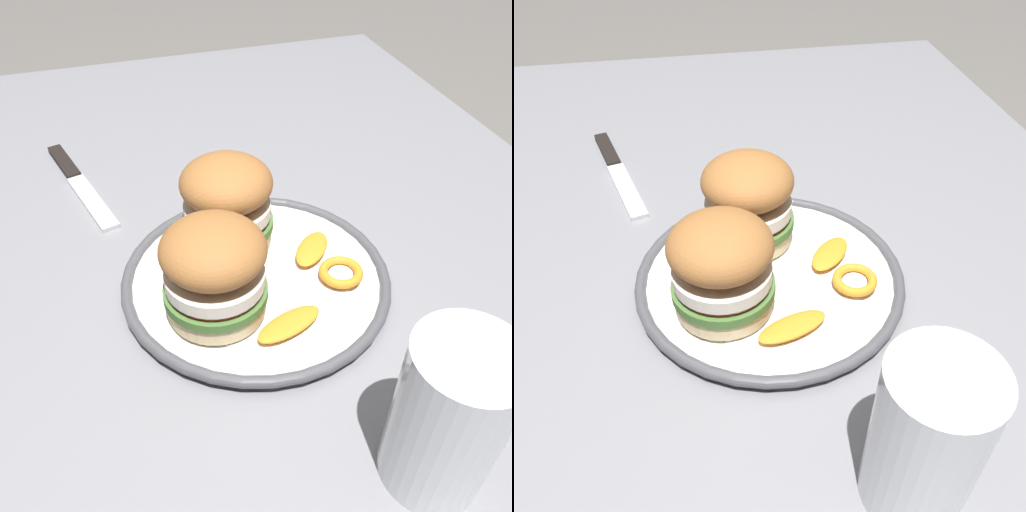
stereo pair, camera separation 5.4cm
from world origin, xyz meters
TOP-DOWN VIEW (x-y plane):
  - dining_table at (0.00, 0.00)m, footprint 1.19×0.97m
  - dinner_plate at (-0.07, -0.04)m, footprint 0.28×0.28m
  - sandwich_half_left at (-0.11, 0.01)m, footprint 0.13×0.13m
  - sandwich_half_right at (-0.01, -0.03)m, footprint 0.14×0.14m
  - orange_peel_curled at (-0.10, -0.12)m, footprint 0.06×0.06m
  - orange_peel_strip_long at (-0.15, -0.04)m, footprint 0.05×0.08m
  - orange_peel_strip_short at (-0.06, -0.11)m, footprint 0.07×0.06m
  - drinking_glass at (-0.30, -0.10)m, footprint 0.08×0.08m
  - table_knife at (0.19, 0.13)m, footprint 0.22×0.08m

SIDE VIEW (x-z plane):
  - dining_table at x=0.00m, z-range 0.26..0.97m
  - table_knife at x=0.19m, z-range 0.71..0.72m
  - dinner_plate at x=-0.07m, z-range 0.71..0.73m
  - orange_peel_strip_long at x=-0.15m, z-range 0.73..0.74m
  - orange_peel_strip_short at x=-0.06m, z-range 0.73..0.74m
  - orange_peel_curled at x=-0.10m, z-range 0.73..0.74m
  - drinking_glass at x=-0.30m, z-range 0.70..0.84m
  - sandwich_half_left at x=-0.11m, z-range 0.73..0.83m
  - sandwich_half_right at x=-0.01m, z-range 0.73..0.83m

